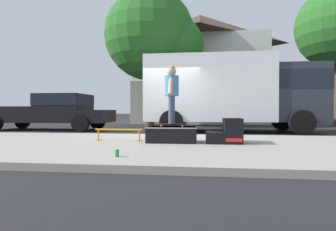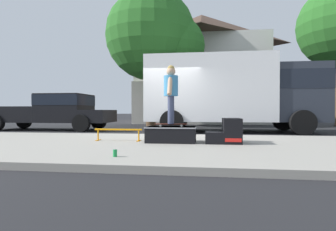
{
  "view_description": "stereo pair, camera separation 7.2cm",
  "coord_description": "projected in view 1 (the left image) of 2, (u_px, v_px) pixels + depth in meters",
  "views": [
    {
      "loc": [
        1.28,
        -9.08,
        0.87
      ],
      "look_at": [
        0.27,
        -0.82,
        0.72
      ],
      "focal_mm": 28.78,
      "sensor_mm": 36.0,
      "label": 1
    },
    {
      "loc": [
        1.35,
        -9.07,
        0.87
      ],
      "look_at": [
        0.27,
        -0.82,
        0.72
      ],
      "focal_mm": 28.78,
      "sensor_mm": 36.0,
      "label": 2
    }
  ],
  "objects": [
    {
      "name": "street_tree_neighbour",
      "position": [
        155.0,
        38.0,
        15.4
      ],
      "size": [
        5.65,
        5.14,
        7.77
      ],
      "color": "brown",
      "rests_on": "ground"
    },
    {
      "name": "skater_kid",
      "position": [
        172.0,
        89.0,
        6.42
      ],
      "size": [
        0.34,
        0.72,
        1.4
      ],
      "color": "#3F4766",
      "rests_on": "skateboard"
    },
    {
      "name": "kicker_ramp",
      "position": [
        227.0,
        133.0,
        6.29
      ],
      "size": [
        0.81,
        0.71,
        0.58
      ],
      "color": "black",
      "rests_on": "sidewalk_slab"
    },
    {
      "name": "grind_rail",
      "position": [
        119.0,
        132.0,
        6.74
      ],
      "size": [
        1.22,
        0.28,
        0.3
      ],
      "color": "orange",
      "rests_on": "sidewalk_slab"
    },
    {
      "name": "sidewalk_slab",
      "position": [
        145.0,
        146.0,
        6.2
      ],
      "size": [
        50.0,
        5.0,
        0.12
      ],
      "primitive_type": "cube",
      "color": "gray",
      "rests_on": "ground"
    },
    {
      "name": "pickup_truck_black",
      "position": [
        52.0,
        110.0,
        12.12
      ],
      "size": [
        5.7,
        2.09,
        1.61
      ],
      "color": "black",
      "rests_on": "ground"
    },
    {
      "name": "box_truck",
      "position": [
        232.0,
        91.0,
        11.03
      ],
      "size": [
        6.91,
        2.63,
        3.05
      ],
      "color": "white",
      "rests_on": "ground"
    },
    {
      "name": "skate_box",
      "position": [
        172.0,
        134.0,
        6.45
      ],
      "size": [
        1.18,
        0.73,
        0.37
      ],
      "color": "black",
      "rests_on": "sidewalk_slab"
    },
    {
      "name": "house_behind",
      "position": [
        200.0,
        68.0,
        21.08
      ],
      "size": [
        9.54,
        8.23,
        8.4
      ],
      "color": "silver",
      "rests_on": "ground"
    },
    {
      "name": "ground_plane",
      "position": [
        163.0,
        136.0,
        9.18
      ],
      "size": [
        140.0,
        140.0,
        0.0
      ],
      "primitive_type": "plane",
      "color": "black"
    },
    {
      "name": "soda_can",
      "position": [
        117.0,
        153.0,
        4.38
      ],
      "size": [
        0.07,
        0.07,
        0.13
      ],
      "color": "#198C3F",
      "rests_on": "sidewalk_slab"
    },
    {
      "name": "skateboard",
      "position": [
        172.0,
        124.0,
        6.43
      ],
      "size": [
        0.8,
        0.27,
        0.07
      ],
      "color": "#4C1E14",
      "rests_on": "skate_box"
    }
  ]
}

